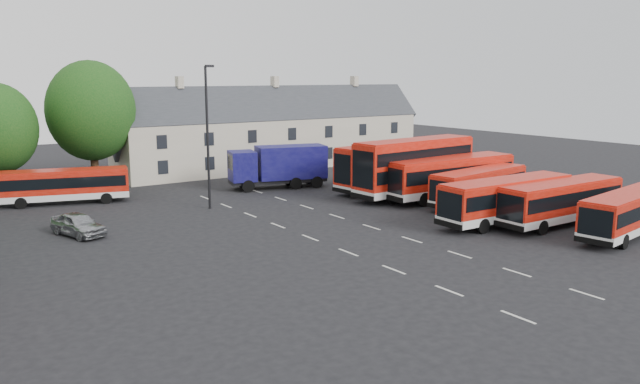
{
  "coord_description": "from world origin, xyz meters",
  "views": [
    {
      "loc": [
        -21.2,
        -29.9,
        10.14
      ],
      "look_at": [
        2.82,
        5.0,
        2.2
      ],
      "focal_mm": 35.0,
      "sensor_mm": 36.0,
      "label": 1
    }
  ],
  "objects_px": {
    "bus_row_a": "(629,210)",
    "lamppost": "(208,133)",
    "bus_dd_south": "(415,164)",
    "box_truck": "(279,165)",
    "silver_car": "(78,224)"
  },
  "relations": [
    {
      "from": "bus_row_a",
      "to": "lamppost",
      "type": "height_order",
      "value": "lamppost"
    },
    {
      "from": "bus_dd_south",
      "to": "box_truck",
      "type": "bearing_deg",
      "value": 121.55
    },
    {
      "from": "bus_dd_south",
      "to": "box_truck",
      "type": "relative_size",
      "value": 1.32
    },
    {
      "from": "lamppost",
      "to": "bus_row_a",
      "type": "bearing_deg",
      "value": -51.3
    },
    {
      "from": "box_truck",
      "to": "silver_car",
      "type": "xyz_separation_m",
      "value": [
        -19.57,
        -7.58,
        -1.41
      ]
    },
    {
      "from": "box_truck",
      "to": "lamppost",
      "type": "bearing_deg",
      "value": -137.07
    },
    {
      "from": "bus_row_a",
      "to": "box_truck",
      "type": "bearing_deg",
      "value": 99.69
    },
    {
      "from": "bus_row_a",
      "to": "silver_car",
      "type": "height_order",
      "value": "bus_row_a"
    },
    {
      "from": "box_truck",
      "to": "bus_row_a",
      "type": "bearing_deg",
      "value": -56.01
    },
    {
      "from": "bus_dd_south",
      "to": "box_truck",
      "type": "xyz_separation_m",
      "value": [
        -7.29,
        10.04,
        -0.63
      ]
    },
    {
      "from": "box_truck",
      "to": "lamppost",
      "type": "relative_size",
      "value": 0.84
    },
    {
      "from": "bus_row_a",
      "to": "bus_dd_south",
      "type": "distance_m",
      "value": 17.79
    },
    {
      "from": "bus_dd_south",
      "to": "lamppost",
      "type": "xyz_separation_m",
      "value": [
        -16.36,
        5.31,
        3.05
      ]
    },
    {
      "from": "box_truck",
      "to": "silver_car",
      "type": "distance_m",
      "value": 21.03
    },
    {
      "from": "bus_row_a",
      "to": "lamppost",
      "type": "distance_m",
      "value": 29.69
    }
  ]
}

